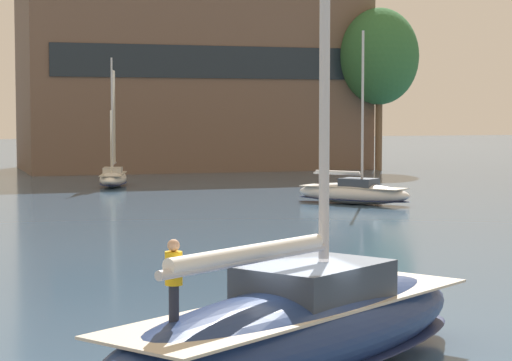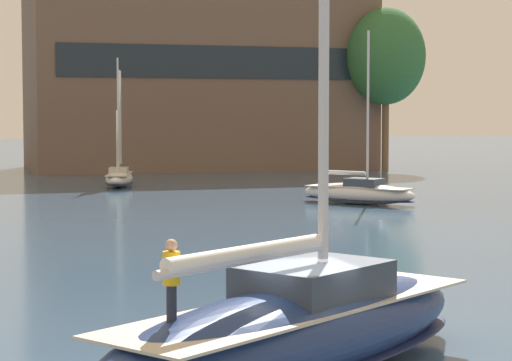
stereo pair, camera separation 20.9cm
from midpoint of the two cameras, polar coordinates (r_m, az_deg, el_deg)
The scene contains 5 objects.
waterfront_building at distance 102.70m, azimuth -3.79°, elevation 6.25°, with size 34.99×17.16×19.83m.
tree_shore_right at distance 99.97m, azimuth 7.00°, elevation 7.03°, with size 7.80×7.80×16.06m.
sailboat_main at distance 22.03m, azimuth 2.23°, elevation -8.33°, with size 11.75×9.24×16.28m.
sailboat_moored_far_slip at distance 63.13m, azimuth 5.50°, elevation -0.67°, with size 6.57×7.57×10.83m.
sailboat_moored_outer_mooring at distance 78.44m, azimuth -8.24°, elevation 0.27°, with size 3.79×7.51×9.96m.
Camera 1 is at (-7.57, -20.13, 5.78)m, focal length 70.00 mm.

